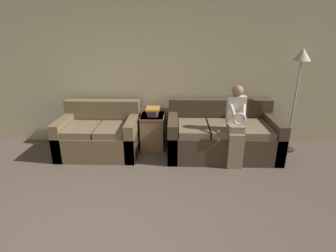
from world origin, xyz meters
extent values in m
cube|color=beige|center=(0.00, 3.05, 1.27)|extent=(7.90, 0.06, 2.55)
cube|color=#473828|center=(1.71, 2.49, 0.23)|extent=(1.84, 0.99, 0.46)
cube|color=#473828|center=(1.71, 2.89, 0.67)|extent=(1.84, 0.20, 0.43)
cube|color=#473828|center=(0.87, 2.49, 0.34)|extent=(0.16, 0.99, 0.67)
cube|color=#473828|center=(2.56, 2.49, 0.34)|extent=(0.16, 0.99, 0.67)
cube|color=#7A664C|center=(1.20, 2.39, 0.51)|extent=(0.48, 0.75, 0.11)
cube|color=#7A664C|center=(1.71, 2.39, 0.51)|extent=(0.48, 0.75, 0.11)
cube|color=#7A664C|center=(2.22, 2.39, 0.51)|extent=(0.48, 0.75, 0.11)
cube|color=brown|center=(-0.40, 2.47, 0.21)|extent=(1.33, 0.89, 0.42)
cube|color=brown|center=(-0.40, 2.81, 0.65)|extent=(1.33, 0.20, 0.45)
cube|color=brown|center=(-0.99, 2.47, 0.32)|extent=(0.16, 0.89, 0.65)
cube|color=brown|center=(0.18, 2.47, 0.32)|extent=(0.16, 0.89, 0.65)
cube|color=#7A664C|center=(-0.66, 2.37, 0.48)|extent=(0.47, 0.65, 0.11)
cube|color=#7A664C|center=(-0.15, 2.37, 0.48)|extent=(0.47, 0.65, 0.11)
cube|color=gray|center=(1.84, 1.99, 0.28)|extent=(0.23, 0.10, 0.57)
cube|color=gray|center=(1.84, 2.13, 0.62)|extent=(0.23, 0.28, 0.11)
cube|color=silver|center=(1.84, 2.20, 0.89)|extent=(0.27, 0.14, 0.43)
sphere|color=#A37A5B|center=(1.84, 2.20, 1.19)|extent=(0.17, 0.17, 0.17)
torus|color=silver|center=(1.84, 1.93, 0.83)|extent=(0.20, 0.04, 0.20)
cylinder|color=silver|center=(1.76, 2.07, 0.93)|extent=(0.11, 0.31, 0.24)
cylinder|color=silver|center=(1.93, 2.07, 0.93)|extent=(0.11, 0.31, 0.24)
cube|color=olive|center=(0.50, 2.74, 0.31)|extent=(0.40, 0.50, 0.62)
cube|color=#9A724A|center=(0.50, 2.74, 0.61)|extent=(0.42, 0.52, 0.02)
cube|color=#7A4284|center=(0.51, 2.74, 0.64)|extent=(0.18, 0.26, 0.05)
cube|color=#4C4C56|center=(0.49, 2.73, 0.69)|extent=(0.16, 0.26, 0.05)
cube|color=orange|center=(0.51, 2.74, 0.74)|extent=(0.23, 0.30, 0.04)
cylinder|color=#2D2B28|center=(2.94, 2.69, 0.01)|extent=(0.26, 0.26, 0.02)
cylinder|color=#B7B7BC|center=(2.94, 2.69, 0.80)|extent=(0.03, 0.03, 1.56)
cone|color=beige|center=(2.94, 2.69, 1.68)|extent=(0.27, 0.27, 0.20)
camera|label=1|loc=(0.90, -1.69, 2.04)|focal=28.00mm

